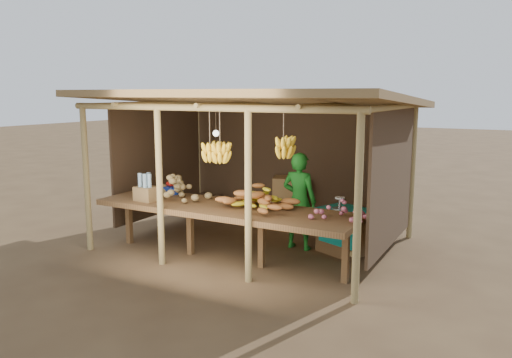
% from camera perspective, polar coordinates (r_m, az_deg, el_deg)
% --- Properties ---
extents(ground, '(60.00, 60.00, 0.00)m').
position_cam_1_polar(ground, '(8.09, 0.00, -7.35)').
color(ground, brown).
rests_on(ground, ground).
extents(stall_structure, '(4.70, 3.50, 2.43)m').
position_cam_1_polar(stall_structure, '(7.76, 0.55, 6.39)').
color(stall_structure, tan).
rests_on(stall_structure, ground).
extents(counter, '(3.90, 1.05, 0.80)m').
position_cam_1_polar(counter, '(7.10, -3.65, -3.62)').
color(counter, brown).
rests_on(counter, ground).
extents(potato_heap, '(1.02, 0.66, 0.37)m').
position_cam_1_polar(potato_heap, '(7.65, -9.24, -0.89)').
color(potato_heap, '#97804E').
rests_on(potato_heap, counter).
extents(sweet_potato_heap, '(1.22, 0.91, 0.36)m').
position_cam_1_polar(sweet_potato_heap, '(6.86, -0.21, -2.01)').
color(sweet_potato_heap, '#AE652C').
rests_on(sweet_potato_heap, counter).
extents(onion_heap, '(0.76, 0.53, 0.35)m').
position_cam_1_polar(onion_heap, '(6.39, 9.68, -3.07)').
color(onion_heap, '#C55F73').
rests_on(onion_heap, counter).
extents(banana_pile, '(0.77, 0.61, 0.35)m').
position_cam_1_polar(banana_pile, '(6.92, 0.74, -1.96)').
color(banana_pile, yellow).
rests_on(banana_pile, counter).
extents(tomato_basin, '(0.35, 0.35, 0.18)m').
position_cam_1_polar(tomato_basin, '(8.11, -9.48, -1.08)').
color(tomato_basin, navy).
rests_on(tomato_basin, counter).
extents(bottle_box, '(0.35, 0.29, 0.42)m').
position_cam_1_polar(bottle_box, '(7.60, -12.37, -1.24)').
color(bottle_box, olive).
rests_on(bottle_box, counter).
extents(vendor, '(0.56, 0.37, 1.50)m').
position_cam_1_polar(vendor, '(7.68, 4.95, -2.52)').
color(vendor, '#19721E').
rests_on(vendor, ground).
extents(tarp_crate, '(0.92, 0.87, 0.88)m').
position_cam_1_polar(tarp_crate, '(7.66, 10.05, -5.68)').
color(tarp_crate, brown).
rests_on(tarp_crate, ground).
extents(carton_stack, '(1.27, 0.59, 0.88)m').
position_cam_1_polar(carton_stack, '(9.10, 2.60, -2.88)').
color(carton_stack, olive).
rests_on(carton_stack, ground).
extents(burlap_sacks, '(0.78, 0.41, 0.55)m').
position_cam_1_polar(burlap_sacks, '(9.77, -5.17, -2.94)').
color(burlap_sacks, '#483421').
rests_on(burlap_sacks, ground).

